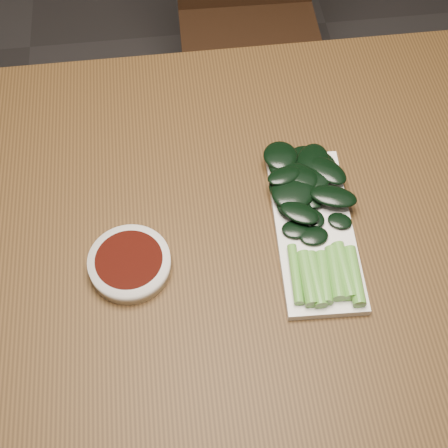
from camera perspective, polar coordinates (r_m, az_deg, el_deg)
ground at (r=1.67m, az=-0.14°, el=-14.04°), size 6.00×6.00×0.00m
table at (r=1.05m, az=-0.22°, el=-2.13°), size 1.40×0.80×0.75m
chair_far at (r=1.75m, az=2.36°, el=18.48°), size 0.38×0.38×0.89m
sauce_bowl at (r=0.94m, az=-8.61°, el=-3.61°), size 0.12×0.12×0.03m
serving_plate at (r=0.98m, az=8.21°, el=-0.50°), size 0.13×0.30×0.01m
gai_lan at (r=0.99m, az=7.67°, el=2.09°), size 0.15×0.31×0.03m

